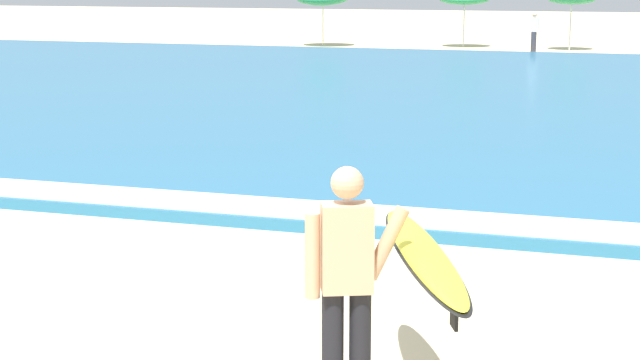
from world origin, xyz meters
The scene contains 4 objects.
sea centered at (0.00, 18.47, 0.07)m, with size 120.00×28.00×0.14m, color teal.
surf_foam centered at (0.00, 5.07, 0.15)m, with size 120.00×1.01×0.01m, color white.
surfer_with_board centered at (1.43, -0.07, 1.03)m, with size 1.38×2.44×1.73m.
beachgoer_near_row_left centered at (-1.30, 33.16, 0.84)m, with size 0.32×0.20×1.58m.
Camera 1 is at (3.07, -6.49, 2.96)m, focal length 57.60 mm.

